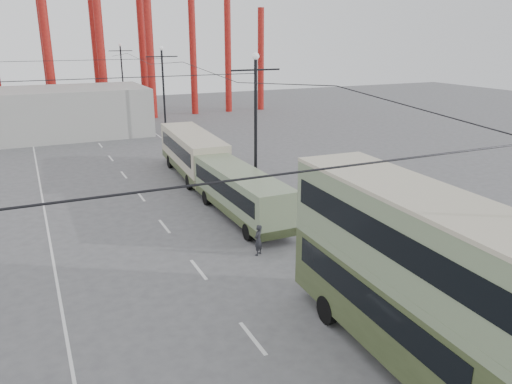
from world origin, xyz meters
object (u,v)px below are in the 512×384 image
double_decker_bus (415,272)px  single_decker_green (240,191)px  pedestrian (258,240)px  single_decker_cream (193,152)px

double_decker_bus → single_decker_green: double_decker_bus is taller
single_decker_green → pedestrian: bearing=-104.2°
single_decker_green → pedestrian: size_ratio=6.48×
single_decker_green → pedestrian: 5.48m
single_decker_cream → single_decker_green: bearing=-88.6°
double_decker_bus → single_decker_green: (0.43, 14.93, -1.67)m
single_decker_green → single_decker_cream: 9.95m
double_decker_bus → single_decker_cream: size_ratio=1.02×
pedestrian → single_decker_green: bearing=-140.0°
single_decker_green → pedestrian: single_decker_green is taller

